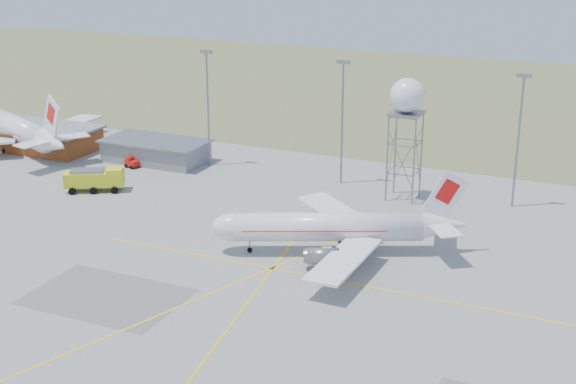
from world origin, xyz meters
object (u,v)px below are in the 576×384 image
at_px(radar_tower, 406,132).
at_px(baggage_tug, 132,164).
at_px(fire_truck, 96,180).
at_px(airliner_main, 333,227).
at_px(airliner_far, 14,128).

distance_m(radar_tower, baggage_tug, 49.59).
distance_m(radar_tower, fire_truck, 49.97).
relative_size(airliner_main, airliner_far, 0.86).
bearing_deg(airliner_main, airliner_far, -41.14).
xyz_separation_m(radar_tower, fire_truck, (-46.21, -16.76, -8.94)).
distance_m(airliner_main, baggage_tug, 50.63).
bearing_deg(fire_truck, radar_tower, -8.40).
distance_m(airliner_main, airliner_far, 76.65).
xyz_separation_m(airliner_far, baggage_tug, (27.34, -1.23, -3.37)).
height_order(airliner_main, fire_truck, airliner_main).
relative_size(airliner_main, fire_truck, 3.26).
relative_size(airliner_main, baggage_tug, 11.97).
xyz_separation_m(airliner_far, radar_tower, (75.75, 2.47, 6.68)).
relative_size(airliner_far, baggage_tug, 13.93).
distance_m(fire_truck, baggage_tug, 13.29).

